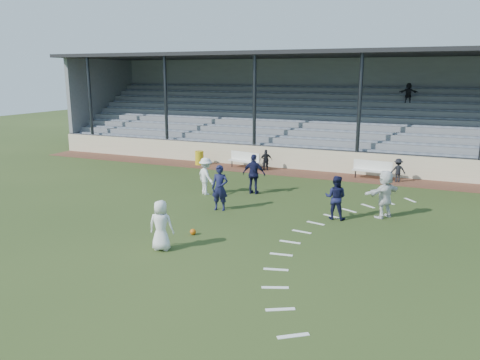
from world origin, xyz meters
name	(u,v)px	position (x,y,z in m)	size (l,w,h in m)	color
ground	(212,231)	(0.00, 0.00, 0.00)	(90.00, 90.00, 0.00)	#2C3E19
cinder_track	(297,173)	(0.00, 10.50, 0.01)	(34.00, 2.00, 0.02)	#583123
retaining_wall	(303,159)	(0.00, 11.55, 0.60)	(34.00, 0.18, 1.20)	beige
bench_left	(244,159)	(-3.14, 10.49, 0.58)	(2.04, 0.93, 0.95)	silver
bench_right	(372,168)	(4.00, 10.59, 0.58)	(2.03, 0.64, 0.95)	silver
trash_bin	(199,158)	(-6.07, 10.50, 0.43)	(0.51, 0.51, 0.82)	gold
football	(193,232)	(-0.41, -0.62, 0.10)	(0.21, 0.21, 0.21)	#D05D0C
player_white_lead	(161,225)	(-0.64, -2.21, 0.80)	(0.78, 0.51, 1.59)	white
player_navy_lead	(220,188)	(-0.85, 2.43, 0.92)	(0.67, 0.44, 1.83)	#141638
player_navy_mid	(336,197)	(3.66, 3.08, 0.83)	(0.81, 0.63, 1.67)	#141638
player_white_wing	(206,176)	(-2.51, 4.44, 0.84)	(1.09, 0.63, 1.69)	white
player_navy_wing	(254,174)	(-0.55, 5.40, 0.91)	(1.07, 0.44, 1.82)	#141638
player_white_back	(385,194)	(5.33, 4.01, 0.92)	(1.70, 0.54, 1.84)	white
sub_left_near	(265,161)	(-1.86, 10.49, 0.56)	(0.39, 0.26, 1.08)	black
sub_left_far	(266,160)	(-1.82, 10.49, 0.61)	(0.69, 0.29, 1.18)	black
sub_right	(398,170)	(5.28, 10.37, 0.62)	(0.77, 0.44, 1.19)	black
grandstand	(323,123)	(0.01, 16.26, 2.20)	(34.60, 9.00, 6.61)	gray
penalty_arc	(329,248)	(4.12, 0.00, 0.01)	(3.89, 14.63, 0.01)	white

